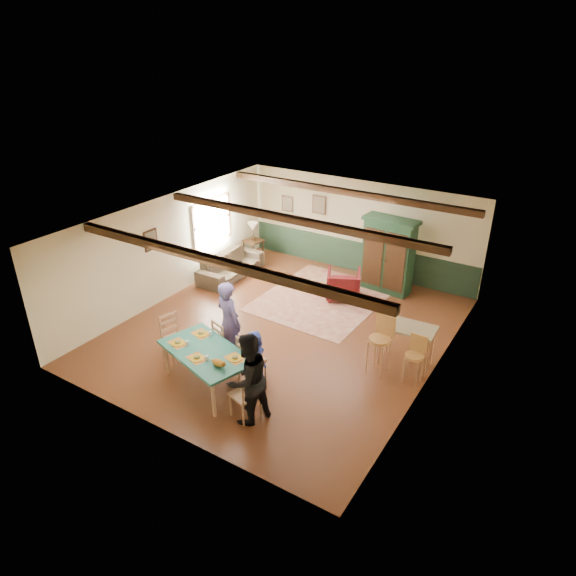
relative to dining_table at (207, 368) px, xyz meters
The scene contains 35 objects.
floor 2.62m from the dining_table, 87.04° to the left, with size 8.00×8.00×0.00m, color #512716.
wall_back 6.65m from the dining_table, 88.84° to the left, with size 7.00×0.02×2.70m, color beige.
wall_left 4.35m from the dining_table, 142.48° to the left, with size 0.02×8.00×2.70m, color beige.
wall_right 4.56m from the dining_table, 35.43° to the left, with size 0.02×8.00×2.70m, color beige.
ceiling 3.46m from the dining_table, 87.04° to the left, with size 7.00×8.00×0.02m, color white.
wainscot_back 6.57m from the dining_table, 88.83° to the left, with size 6.95×0.03×0.90m, color #1B3122.
ceiling_beam_front 2.23m from the dining_table, 64.87° to the left, with size 6.95×0.16×0.16m, color black.
ceiling_beam_mid 3.72m from the dining_table, 87.43° to the left, with size 6.95×0.16×0.16m, color black.
ceiling_beam_back 6.01m from the dining_table, 88.63° to the left, with size 6.95×0.16×0.16m, color black.
window_left 5.55m from the dining_table, 127.90° to the left, with size 0.06×1.60×1.30m, color white, non-canonical shape.
picture_left_wall 4.11m from the dining_table, 149.25° to the left, with size 0.04×0.42×0.52m, color gray, non-canonical shape.
picture_back_a 6.80m from the dining_table, 100.09° to the left, with size 0.45×0.04×0.55m, color gray, non-canonical shape.
picture_back_b 7.05m from the dining_table, 109.07° to the left, with size 0.38×0.04×0.48m, color gray, non-canonical shape.
dining_table is the anchor object (origin of this frame).
dining_chair_far_left 0.89m from the dining_table, 102.40° to the left, with size 0.45×0.47×1.01m, color #AD7856, non-canonical shape.
dining_chair_far_right 0.89m from the dining_table, 44.29° to the left, with size 0.45×0.47×1.01m, color #AD7856, non-canonical shape.
dining_chair_end_left 1.23m from the dining_table, 163.35° to the left, with size 0.45×0.47×1.01m, color #AD7856, non-canonical shape.
dining_chair_end_right 1.23m from the dining_table, 16.65° to the right, with size 0.45×0.47×1.01m, color #AD7856, non-canonical shape.
person_man 1.09m from the dining_table, 99.91° to the left, with size 0.67×0.44×1.84m, color #5E5089.
person_woman 1.42m from the dining_table, 16.65° to the right, with size 0.86×0.67×1.76m, color black.
person_child 0.96m from the dining_table, 46.78° to the left, with size 0.52×0.34×1.07m, color #2839A2.
cat 0.78m from the dining_table, 26.96° to the right, with size 0.38×0.15×0.19m, color orange, non-canonical shape.
place_setting_near_left 0.79m from the dining_table, behind, with size 0.43×0.32×0.11m, color gold, non-canonical shape.
place_setting_near_center 0.54m from the dining_table, 84.85° to the right, with size 0.43×0.32×0.11m, color gold, non-canonical shape.
place_setting_far_left 0.79m from the dining_table, 138.90° to the left, with size 0.43×0.32×0.11m, color gold, non-canonical shape.
place_setting_far_right 0.79m from the dining_table, ahead, with size 0.43×0.32×0.11m, color gold, non-canonical shape.
area_rug 4.47m from the dining_table, 88.30° to the left, with size 2.88×3.42×0.01m, color beige.
armoire 6.02m from the dining_table, 77.06° to the left, with size 1.44×0.58×2.04m, color #13311F.
armchair 4.83m from the dining_table, 83.14° to the left, with size 0.85×0.87×0.79m, color #470E14.
sofa 5.15m from the dining_table, 122.68° to the left, with size 2.23×0.87×0.65m, color #423729.
end_table 6.42m from the dining_table, 117.44° to the left, with size 0.50×0.50×0.62m, color black, non-canonical shape.
table_lamp 6.44m from the dining_table, 117.44° to the left, with size 0.31×0.31×0.56m, color beige, non-canonical shape.
counter_table 4.11m from the dining_table, 42.31° to the left, with size 1.10×0.64×0.91m, color #C0B795, non-canonical shape.
bar_stool_left 3.46m from the dining_table, 39.50° to the left, with size 0.44×0.49×1.25m, color tan, non-canonical shape.
bar_stool_right 4.05m from the dining_table, 33.04° to the left, with size 0.37×0.40×1.03m, color tan, non-canonical shape.
Camera 1 is at (5.60, -8.77, 6.27)m, focal length 32.00 mm.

